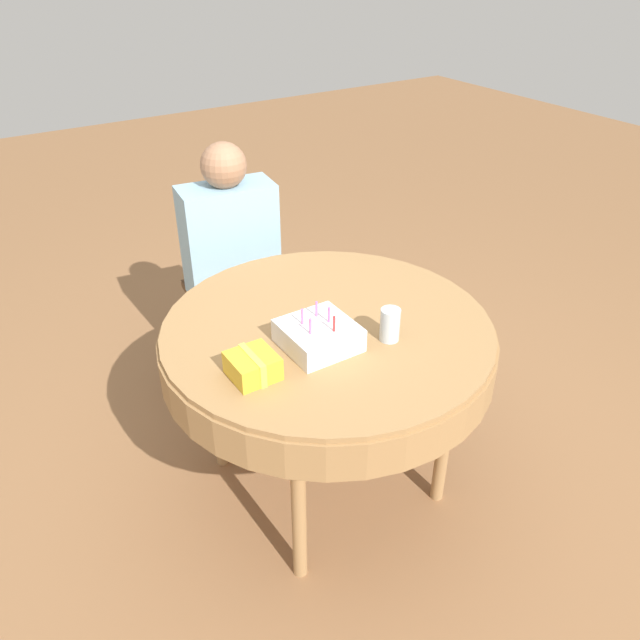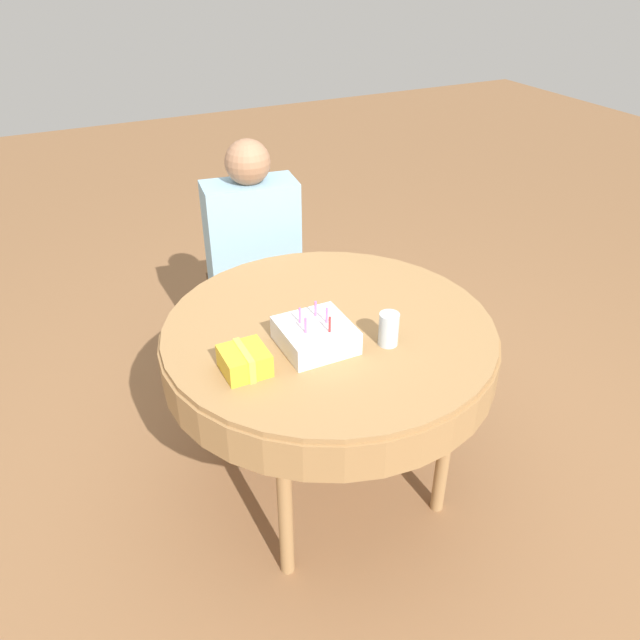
{
  "view_description": "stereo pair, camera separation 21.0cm",
  "coord_description": "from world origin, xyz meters",
  "px_view_note": "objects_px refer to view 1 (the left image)",
  "views": [
    {
      "loc": [
        -1.01,
        -1.52,
        1.93
      ],
      "look_at": [
        -0.05,
        -0.03,
        0.81
      ],
      "focal_mm": 35.0,
      "sensor_mm": 36.0,
      "label": 1
    },
    {
      "loc": [
        -0.83,
        -1.62,
        1.93
      ],
      "look_at": [
        -0.05,
        -0.03,
        0.81
      ],
      "focal_mm": 35.0,
      "sensor_mm": 36.0,
      "label": 2
    }
  ],
  "objects_px": {
    "birthday_cake": "(318,335)",
    "drinking_glass": "(390,325)",
    "gift_box": "(253,366)",
    "person": "(232,245)",
    "chair": "(229,281)"
  },
  "relations": [
    {
      "from": "drinking_glass",
      "to": "birthday_cake",
      "type": "bearing_deg",
      "value": 156.42
    },
    {
      "from": "person",
      "to": "birthday_cake",
      "type": "height_order",
      "value": "person"
    },
    {
      "from": "person",
      "to": "drinking_glass",
      "type": "xyz_separation_m",
      "value": [
        0.08,
        -1.04,
        0.11
      ]
    },
    {
      "from": "birthday_cake",
      "to": "drinking_glass",
      "type": "bearing_deg",
      "value": -23.58
    },
    {
      "from": "chair",
      "to": "birthday_cake",
      "type": "distance_m",
      "value": 1.09
    },
    {
      "from": "chair",
      "to": "drinking_glass",
      "type": "height_order",
      "value": "drinking_glass"
    },
    {
      "from": "chair",
      "to": "person",
      "type": "bearing_deg",
      "value": -90.0
    },
    {
      "from": "birthday_cake",
      "to": "gift_box",
      "type": "distance_m",
      "value": 0.26
    },
    {
      "from": "person",
      "to": "birthday_cake",
      "type": "bearing_deg",
      "value": -90.9
    },
    {
      "from": "gift_box",
      "to": "drinking_glass",
      "type": "bearing_deg",
      "value": -7.96
    },
    {
      "from": "birthday_cake",
      "to": "drinking_glass",
      "type": "height_order",
      "value": "birthday_cake"
    },
    {
      "from": "person",
      "to": "drinking_glass",
      "type": "distance_m",
      "value": 1.05
    },
    {
      "from": "drinking_glass",
      "to": "gift_box",
      "type": "xyz_separation_m",
      "value": [
        -0.48,
        0.07,
        -0.02
      ]
    },
    {
      "from": "chair",
      "to": "drinking_glass",
      "type": "bearing_deg",
      "value": -78.99
    },
    {
      "from": "person",
      "to": "birthday_cake",
      "type": "distance_m",
      "value": 0.96
    }
  ]
}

